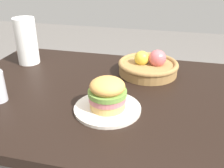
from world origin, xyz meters
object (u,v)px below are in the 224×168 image
(plate, at_px, (108,108))
(fruit_basket, at_px, (148,66))
(paper_towel_roll, at_px, (26,41))
(sandwich, at_px, (107,93))

(plate, distance_m, fruit_basket, 0.39)
(fruit_basket, height_order, paper_towel_roll, paper_towel_roll)
(sandwich, bearing_deg, plate, 0.00)
(sandwich, relative_size, fruit_basket, 0.49)
(plate, height_order, paper_towel_roll, paper_towel_roll)
(plate, height_order, sandwich, sandwich)
(sandwich, height_order, paper_towel_roll, paper_towel_roll)
(plate, distance_m, sandwich, 0.06)
(sandwich, xyz_separation_m, paper_towel_roll, (-0.53, 0.36, 0.05))
(paper_towel_roll, bearing_deg, plate, -34.32)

